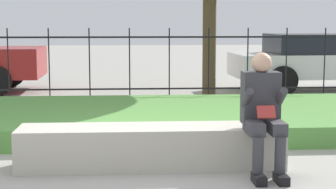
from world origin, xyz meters
TOP-DOWN VIEW (x-y plane):
  - ground_plane at (0.00, 0.00)m, footprint 60.00×60.00m
  - stone_bench at (0.24, 0.00)m, footprint 2.83×0.58m
  - person_seated_reader at (1.37, -0.32)m, footprint 0.42×0.73m
  - grass_berm at (0.00, 2.27)m, footprint 10.23×3.15m
  - iron_fence at (0.00, 4.64)m, footprint 8.23×0.03m
  - car_parked_right at (4.50, 6.54)m, footprint 4.50×1.98m

SIDE VIEW (x-z plane):
  - ground_plane at x=0.00m, z-range 0.00..0.00m
  - grass_berm at x=0.00m, z-range 0.00..0.27m
  - stone_bench at x=0.24m, z-range -0.03..0.42m
  - person_seated_reader at x=1.37m, z-range 0.05..1.30m
  - car_parked_right at x=4.50m, z-range 0.05..1.33m
  - iron_fence at x=0.00m, z-range 0.04..1.47m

